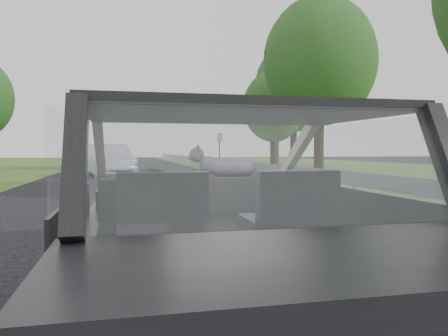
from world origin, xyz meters
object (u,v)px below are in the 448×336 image
subject_car (218,223)px  cat (229,166)px  other_car (109,161)px  highway_sign (219,150)px  utility_pole (277,106)px

subject_car → cat: size_ratio=6.96×
other_car → highway_sign: bearing=44.1°
cat → other_car: size_ratio=0.13×
cat → highway_sign: 27.92m
subject_car → highway_sign: 28.56m
highway_sign → utility_pole: bearing=-86.5°
other_car → highway_sign: highway_sign is taller
cat → utility_pole: size_ratio=0.08×
subject_car → utility_pole: utility_pole is taller
utility_pole → other_car: bearing=-164.4°
other_car → utility_pole: size_ratio=0.63×
other_car → highway_sign: (7.36, 10.71, 0.47)m
subject_car → utility_pole: (7.49, 19.63, 2.84)m
utility_pole → cat: bearing=-110.9°
other_car → cat: bearing=-96.4°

